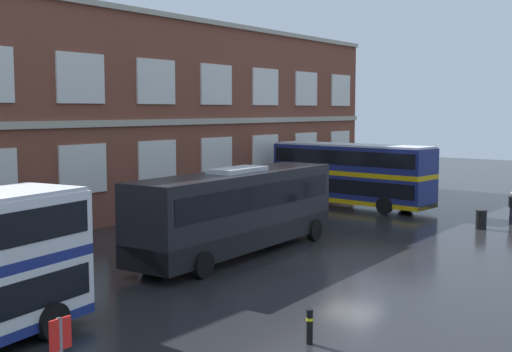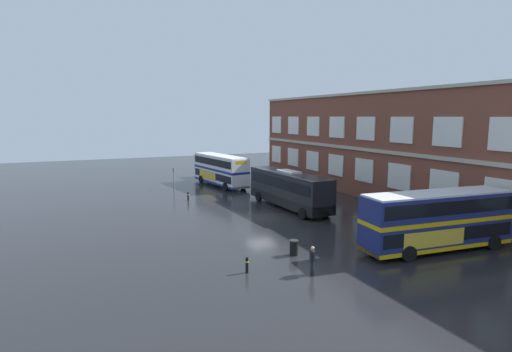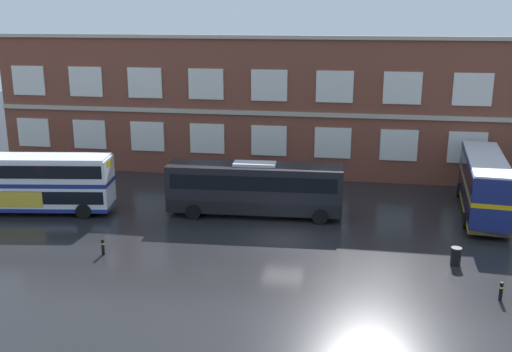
% 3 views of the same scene
% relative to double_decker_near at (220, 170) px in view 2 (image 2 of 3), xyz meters
% --- Properties ---
extents(ground_plane, '(120.00, 120.00, 0.00)m').
position_rel_double_decker_near_xyz_m(ground_plane, '(17.98, -0.31, -2.15)').
color(ground_plane, black).
extents(brick_terminal_building, '(53.28, 8.19, 11.87)m').
position_rel_double_decker_near_xyz_m(brick_terminal_building, '(17.68, 15.67, 3.64)').
color(brick_terminal_building, brown).
rests_on(brick_terminal_building, ground).
extents(double_decker_near, '(11.25, 4.12, 4.07)m').
position_rel_double_decker_near_xyz_m(double_decker_near, '(0.00, 0.00, 0.00)').
color(double_decker_near, silver).
rests_on(double_decker_near, ground).
extents(double_decker_middle, '(3.62, 11.19, 4.07)m').
position_rel_double_decker_near_xyz_m(double_decker_middle, '(31.11, 4.86, 0.00)').
color(double_decker_middle, navy).
rests_on(double_decker_middle, ground).
extents(touring_coach, '(12.11, 3.34, 3.80)m').
position_rel_double_decker_near_xyz_m(touring_coach, '(15.46, 1.87, -0.24)').
color(touring_coach, black).
rests_on(touring_coach, ground).
extents(waiting_passenger, '(0.63, 0.35, 1.70)m').
position_rel_double_decker_near_xyz_m(waiting_passenger, '(31.32, -5.26, -1.22)').
color(waiting_passenger, black).
rests_on(waiting_passenger, ground).
extents(bus_stand_flag, '(0.44, 0.10, 2.70)m').
position_rel_double_decker_near_xyz_m(bus_stand_flag, '(0.08, -6.31, -0.51)').
color(bus_stand_flag, slate).
rests_on(bus_stand_flag, ground).
extents(station_litter_bin, '(0.60, 0.60, 1.03)m').
position_rel_double_decker_near_xyz_m(station_litter_bin, '(28.00, -4.62, -1.63)').
color(station_litter_bin, black).
rests_on(station_litter_bin, ground).
extents(safety_bollard_west, '(0.19, 0.19, 0.95)m').
position_rel_double_decker_near_xyz_m(safety_bollard_west, '(7.91, -6.51, -1.66)').
color(safety_bollard_west, black).
rests_on(safety_bollard_west, ground).
extents(safety_bollard_east, '(0.19, 0.19, 0.95)m').
position_rel_double_decker_near_xyz_m(safety_bollard_east, '(29.55, -8.67, -1.66)').
color(safety_bollard_east, black).
rests_on(safety_bollard_east, ground).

